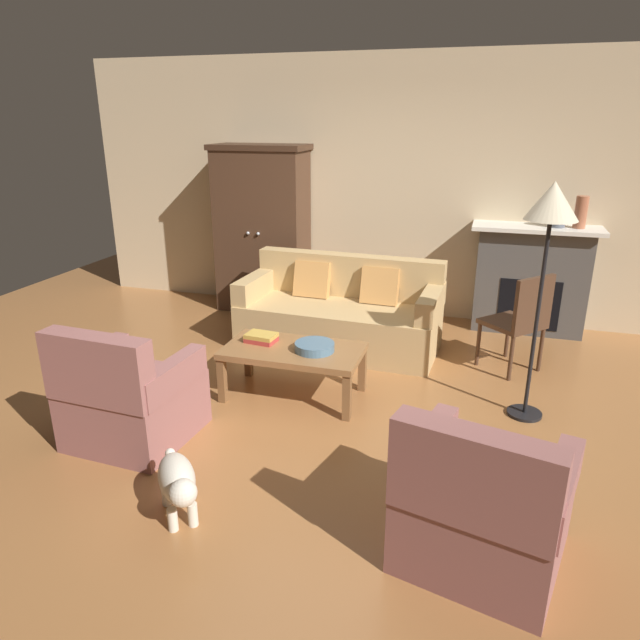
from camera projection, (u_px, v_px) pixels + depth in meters
ground_plane at (326, 409)px, 4.49m from camera, size 9.60×9.60×0.00m
back_wall at (390, 189)px, 6.32m from camera, size 7.20×0.10×2.80m
fireplace at (531, 279)px, 5.95m from camera, size 1.26×0.48×1.12m
armoire at (262, 229)px, 6.56m from camera, size 1.06×0.57×1.87m
couch at (341, 315)px, 5.64m from camera, size 1.96×0.94×0.86m
coffee_table at (293, 354)px, 4.58m from camera, size 1.10×0.60×0.42m
fruit_bowl at (315, 347)px, 4.50m from camera, size 0.31×0.31×0.07m
book_stack at (261, 338)px, 4.68m from camera, size 0.26×0.20×0.07m
mantel_vase_slate at (558, 216)px, 5.67m from camera, size 0.15×0.15×0.21m
mantel_vase_terracotta at (581, 212)px, 5.60m from camera, size 0.12×0.12×0.31m
armchair_near_left at (129, 399)px, 3.97m from camera, size 0.82×0.81×0.88m
armchair_near_right at (482, 508)px, 2.86m from camera, size 0.92×0.93×0.88m
side_chair_wooden at (521, 317)px, 4.98m from camera, size 0.62×0.62×0.90m
floor_lamp at (551, 216)px, 3.89m from camera, size 0.36×0.36×1.76m
dog at (178, 481)px, 3.19m from camera, size 0.43×0.48×0.39m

